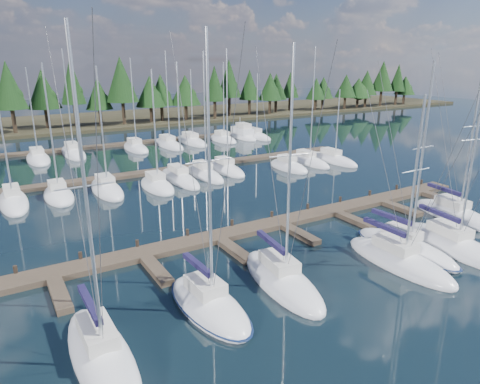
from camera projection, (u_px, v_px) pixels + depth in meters
ground at (214, 190)px, 46.35m from camera, size 260.00×260.00×0.00m
far_shore at (90, 121)px, 95.47m from camera, size 220.00×30.00×0.60m
main_dock at (283, 225)px, 35.92m from camera, size 44.00×6.13×0.90m
back_docks at (152, 155)px, 62.35m from camera, size 50.00×21.80×0.40m
front_sailboat_0 at (102, 355)px, 19.93m from camera, size 2.69×8.98×15.71m
front_sailboat_1 at (209, 304)px, 24.08m from camera, size 3.35×7.83×15.74m
front_sailboat_2 at (282, 279)px, 26.82m from camera, size 3.96×9.09×15.16m
front_sailboat_3 at (398, 261)px, 29.37m from camera, size 2.88×8.78×12.31m
front_sailboat_4 at (405, 247)px, 31.37m from camera, size 3.03×8.83×14.22m
front_sailboat_5 at (452, 245)px, 31.89m from camera, size 4.35×9.61×15.06m
front_sailboat_6 at (455, 215)px, 38.03m from camera, size 3.89×9.00×14.94m
back_sailboat_rows at (165, 160)px, 58.95m from camera, size 45.98×33.13×16.15m
motor_yacht_right at (242, 135)px, 76.95m from camera, size 3.33×8.93×4.40m
tree_line at (94, 91)px, 85.02m from camera, size 185.45×11.80×13.83m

